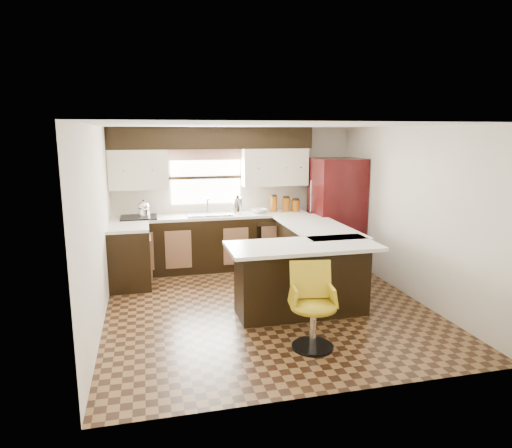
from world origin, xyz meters
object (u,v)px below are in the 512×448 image
object	(u,v)px
peninsula_long	(313,258)
refrigerator	(336,213)
peninsula_return	(301,280)
bar_chair	(314,308)

from	to	relation	value
peninsula_long	refrigerator	size ratio (longest dim) A/B	1.04
peninsula_long	peninsula_return	size ratio (longest dim) A/B	1.18
refrigerator	bar_chair	xyz separation A→B (m)	(-1.50, -2.90, -0.48)
refrigerator	bar_chair	size ratio (longest dim) A/B	2.02
peninsula_return	refrigerator	world-z (taller)	refrigerator
refrigerator	bar_chair	distance (m)	3.30
peninsula_long	bar_chair	bearing A→B (deg)	-110.50
peninsula_return	bar_chair	distance (m)	0.98
bar_chair	peninsula_return	bearing A→B (deg)	86.80
peninsula_return	refrigerator	distance (m)	2.39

